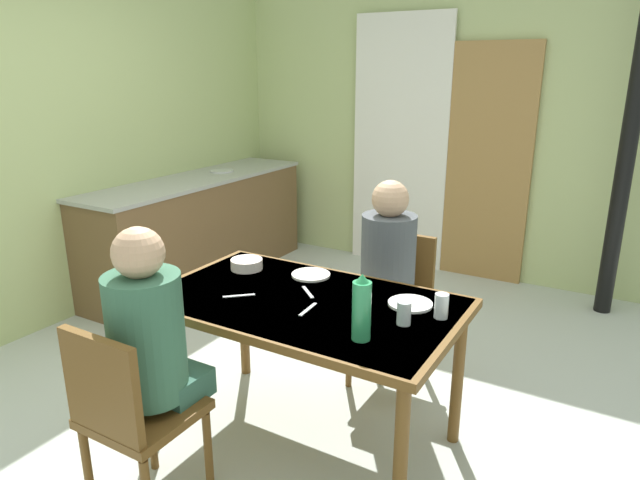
{
  "coord_description": "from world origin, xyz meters",
  "views": [
    {
      "loc": [
        1.67,
        -2.12,
        1.78
      ],
      "look_at": [
        0.4,
        0.06,
        1.0
      ],
      "focal_mm": 31.35,
      "sensor_mm": 36.0,
      "label": 1
    }
  ],
  "objects_px": {
    "kitchen_counter": "(200,228)",
    "chair_near_diner": "(129,412)",
    "person_far_diner": "(387,260)",
    "person_near_diner": "(149,333)",
    "dining_table": "(304,314)",
    "chair_far_diner": "(395,299)",
    "serving_bowl_center": "(247,264)",
    "water_bottle_green_near": "(362,309)"
  },
  "relations": [
    {
      "from": "chair_far_diner",
      "to": "serving_bowl_center",
      "type": "relative_size",
      "value": 5.12
    },
    {
      "from": "person_far_diner",
      "to": "water_bottle_green_near",
      "type": "xyz_separation_m",
      "value": [
        0.27,
        -0.87,
        0.1
      ]
    },
    {
      "from": "dining_table",
      "to": "chair_far_diner",
      "type": "xyz_separation_m",
      "value": [
        0.14,
        0.78,
        -0.18
      ]
    },
    {
      "from": "kitchen_counter",
      "to": "water_bottle_green_near",
      "type": "relative_size",
      "value": 8.18
    },
    {
      "from": "chair_far_diner",
      "to": "person_near_diner",
      "type": "height_order",
      "value": "person_near_diner"
    },
    {
      "from": "chair_far_diner",
      "to": "dining_table",
      "type": "bearing_deg",
      "value": 80.14
    },
    {
      "from": "person_near_diner",
      "to": "person_far_diner",
      "type": "xyz_separation_m",
      "value": [
        0.46,
        1.29,
        0.0
      ]
    },
    {
      "from": "serving_bowl_center",
      "to": "dining_table",
      "type": "bearing_deg",
      "value": -22.31
    },
    {
      "from": "chair_near_diner",
      "to": "person_near_diner",
      "type": "relative_size",
      "value": 1.13
    },
    {
      "from": "kitchen_counter",
      "to": "chair_far_diner",
      "type": "height_order",
      "value": "kitchen_counter"
    },
    {
      "from": "dining_table",
      "to": "serving_bowl_center",
      "type": "distance_m",
      "value": 0.53
    },
    {
      "from": "kitchen_counter",
      "to": "dining_table",
      "type": "distance_m",
      "value": 2.49
    },
    {
      "from": "kitchen_counter",
      "to": "chair_near_diner",
      "type": "xyz_separation_m",
      "value": [
        1.67,
        -2.26,
        0.05
      ]
    },
    {
      "from": "chair_near_diner",
      "to": "water_bottle_green_near",
      "type": "xyz_separation_m",
      "value": [
        0.73,
        0.56,
        0.39
      ]
    },
    {
      "from": "person_near_diner",
      "to": "serving_bowl_center",
      "type": "distance_m",
      "value": 0.86
    },
    {
      "from": "kitchen_counter",
      "to": "serving_bowl_center",
      "type": "distance_m",
      "value": 2.0
    },
    {
      "from": "person_near_diner",
      "to": "water_bottle_green_near",
      "type": "xyz_separation_m",
      "value": [
        0.73,
        0.42,
        0.1
      ]
    },
    {
      "from": "dining_table",
      "to": "person_near_diner",
      "type": "height_order",
      "value": "person_near_diner"
    },
    {
      "from": "kitchen_counter",
      "to": "water_bottle_green_near",
      "type": "distance_m",
      "value": 2.97
    },
    {
      "from": "person_far_diner",
      "to": "serving_bowl_center",
      "type": "distance_m",
      "value": 0.76
    },
    {
      "from": "dining_table",
      "to": "chair_near_diner",
      "type": "distance_m",
      "value": 0.86
    },
    {
      "from": "dining_table",
      "to": "person_far_diner",
      "type": "distance_m",
      "value": 0.67
    },
    {
      "from": "person_near_diner",
      "to": "water_bottle_green_near",
      "type": "distance_m",
      "value": 0.85
    },
    {
      "from": "kitchen_counter",
      "to": "person_near_diner",
      "type": "height_order",
      "value": "person_near_diner"
    },
    {
      "from": "chair_far_diner",
      "to": "person_far_diner",
      "type": "relative_size",
      "value": 1.13
    },
    {
      "from": "water_bottle_green_near",
      "to": "serving_bowl_center",
      "type": "height_order",
      "value": "water_bottle_green_near"
    },
    {
      "from": "dining_table",
      "to": "chair_far_diner",
      "type": "relative_size",
      "value": 1.65
    },
    {
      "from": "kitchen_counter",
      "to": "chair_near_diner",
      "type": "relative_size",
      "value": 2.6
    },
    {
      "from": "dining_table",
      "to": "serving_bowl_center",
      "type": "bearing_deg",
      "value": 157.69
    },
    {
      "from": "person_far_diner",
      "to": "person_near_diner",
      "type": "bearing_deg",
      "value": 70.57
    },
    {
      "from": "person_far_diner",
      "to": "serving_bowl_center",
      "type": "xyz_separation_m",
      "value": [
        -0.62,
        -0.45,
        0.0
      ]
    },
    {
      "from": "dining_table",
      "to": "person_near_diner",
      "type": "bearing_deg",
      "value": -116.33
    },
    {
      "from": "person_near_diner",
      "to": "water_bottle_green_near",
      "type": "bearing_deg",
      "value": 30.33
    },
    {
      "from": "dining_table",
      "to": "person_far_diner",
      "type": "height_order",
      "value": "person_far_diner"
    },
    {
      "from": "serving_bowl_center",
      "to": "chair_far_diner",
      "type": "bearing_deg",
      "value": 43.37
    },
    {
      "from": "chair_near_diner",
      "to": "person_near_diner",
      "type": "xyz_separation_m",
      "value": [
        -0.0,
        0.14,
        0.28
      ]
    },
    {
      "from": "water_bottle_green_near",
      "to": "serving_bowl_center",
      "type": "distance_m",
      "value": 0.99
    },
    {
      "from": "chair_near_diner",
      "to": "person_near_diner",
      "type": "bearing_deg",
      "value": 90.0
    },
    {
      "from": "kitchen_counter",
      "to": "person_far_diner",
      "type": "relative_size",
      "value": 2.93
    },
    {
      "from": "chair_far_diner",
      "to": "serving_bowl_center",
      "type": "xyz_separation_m",
      "value": [
        -0.62,
        -0.58,
        0.28
      ]
    },
    {
      "from": "kitchen_counter",
      "to": "chair_near_diner",
      "type": "height_order",
      "value": "kitchen_counter"
    },
    {
      "from": "water_bottle_green_near",
      "to": "chair_far_diner",
      "type": "bearing_deg",
      "value": 105.02
    }
  ]
}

